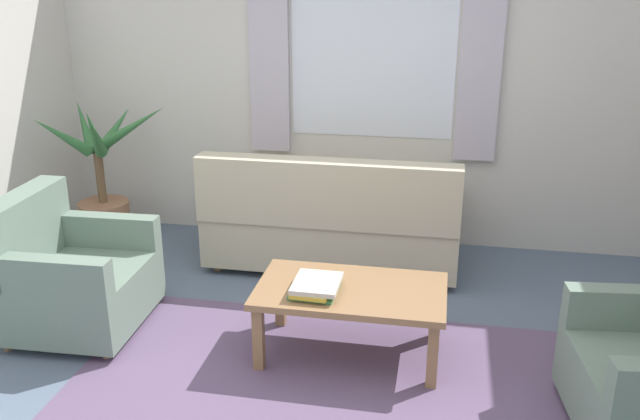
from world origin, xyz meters
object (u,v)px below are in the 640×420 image
coffee_table (351,297)px  book_stack_on_table (315,286)px  potted_plant (103,193)px  couch (332,222)px  armchair_left (68,276)px

coffee_table → book_stack_on_table: (-0.19, -0.09, 0.09)m
book_stack_on_table → coffee_table: bearing=25.7°
potted_plant → coffee_table: bearing=-30.9°
couch → potted_plant: (-1.94, 0.12, 0.07)m
armchair_left → book_stack_on_table: (1.61, -0.10, 0.12)m
armchair_left → book_stack_on_table: armchair_left is taller
couch → book_stack_on_table: bearing=95.7°
potted_plant → book_stack_on_table: bearing=-35.0°
book_stack_on_table → armchair_left: bearing=176.4°
coffee_table → book_stack_on_table: bearing=-154.3°
armchair_left → book_stack_on_table: bearing=-95.5°
armchair_left → potted_plant: size_ratio=0.68×
couch → book_stack_on_table: couch is taller
armchair_left → potted_plant: (-0.45, 1.35, 0.09)m
coffee_table → potted_plant: size_ratio=0.85×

